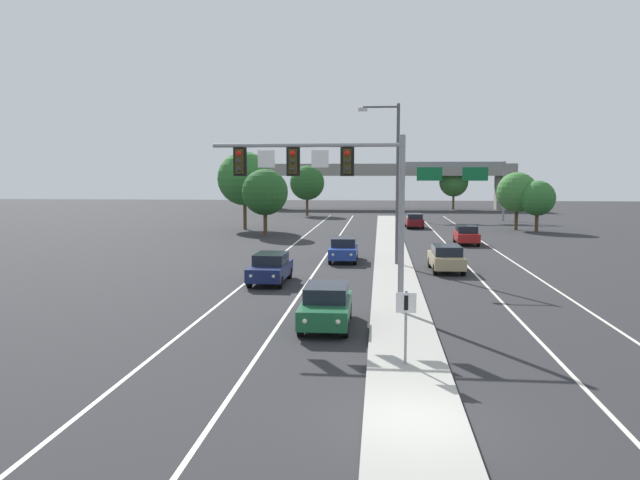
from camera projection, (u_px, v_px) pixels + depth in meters
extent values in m
plane|color=#28282B|center=(415.00, 425.00, 14.41)|extent=(260.00, 260.00, 0.00)
cube|color=#9E9B93|center=(396.00, 285.00, 32.23)|extent=(2.40, 110.00, 0.15)
cube|color=silver|center=(319.00, 266.00, 39.61)|extent=(0.14, 100.00, 0.01)
cube|color=silver|center=(469.00, 268.00, 38.72)|extent=(0.14, 100.00, 0.01)
cube|color=silver|center=(268.00, 265.00, 39.93)|extent=(0.14, 100.00, 0.01)
cube|color=silver|center=(524.00, 269.00, 38.40)|extent=(0.14, 100.00, 0.01)
cylinder|color=gray|center=(401.00, 224.00, 25.31)|extent=(0.24, 0.24, 7.20)
cylinder|color=gray|center=(307.00, 145.00, 25.35)|extent=(7.74, 0.16, 0.16)
cube|color=black|center=(347.00, 161.00, 25.30)|extent=(0.56, 0.06, 1.20)
cube|color=#38330F|center=(347.00, 161.00, 25.26)|extent=(0.32, 0.32, 1.00)
sphere|color=red|center=(347.00, 153.00, 25.06)|extent=(0.22, 0.22, 0.22)
sphere|color=#282828|center=(347.00, 161.00, 25.09)|extent=(0.22, 0.22, 0.22)
sphere|color=#282828|center=(347.00, 169.00, 25.12)|extent=(0.22, 0.22, 0.22)
cube|color=black|center=(293.00, 161.00, 25.51)|extent=(0.56, 0.06, 1.20)
cube|color=#38330F|center=(293.00, 161.00, 25.47)|extent=(0.32, 0.32, 1.00)
sphere|color=red|center=(292.00, 153.00, 25.27)|extent=(0.22, 0.22, 0.22)
sphere|color=#282828|center=(293.00, 161.00, 25.30)|extent=(0.22, 0.22, 0.22)
sphere|color=#282828|center=(293.00, 169.00, 25.33)|extent=(0.22, 0.22, 0.22)
cube|color=black|center=(240.00, 161.00, 25.72)|extent=(0.56, 0.06, 1.20)
cube|color=#38330F|center=(240.00, 161.00, 25.68)|extent=(0.32, 0.32, 1.00)
sphere|color=red|center=(239.00, 153.00, 25.48)|extent=(0.22, 0.22, 0.22)
sphere|color=#282828|center=(239.00, 161.00, 25.51)|extent=(0.22, 0.22, 0.22)
sphere|color=#282828|center=(239.00, 169.00, 25.55)|extent=(0.22, 0.22, 0.22)
cube|color=white|center=(320.00, 159.00, 25.33)|extent=(0.70, 0.04, 0.70)
cube|color=white|center=(266.00, 159.00, 25.55)|extent=(0.70, 0.04, 0.70)
cylinder|color=gray|center=(406.00, 327.00, 18.47)|extent=(0.08, 0.08, 2.20)
cube|color=white|center=(406.00, 303.00, 18.36)|extent=(0.60, 0.03, 0.60)
cube|color=black|center=(406.00, 303.00, 18.34)|extent=(0.12, 0.01, 0.44)
cylinder|color=#4C4C51|center=(398.00, 185.00, 39.02)|extent=(0.20, 0.20, 10.00)
cylinder|color=#4C4C51|center=(381.00, 107.00, 38.63)|extent=(2.20, 0.12, 0.12)
cube|color=#B7B7B2|center=(363.00, 110.00, 38.75)|extent=(0.56, 0.28, 0.20)
cube|color=#195633|center=(326.00, 309.00, 23.67)|extent=(1.85, 4.42, 0.70)
cube|color=black|center=(326.00, 292.00, 23.82)|extent=(1.61, 2.39, 0.56)
sphere|color=#EAE5C6|center=(338.00, 322.00, 21.46)|extent=(0.18, 0.18, 0.18)
sphere|color=#EAE5C6|center=(305.00, 321.00, 21.55)|extent=(0.18, 0.18, 0.18)
cylinder|color=black|center=(345.00, 328.00, 22.15)|extent=(0.23, 0.64, 0.64)
cylinder|color=black|center=(301.00, 328.00, 22.29)|extent=(0.23, 0.64, 0.64)
cylinder|color=black|center=(349.00, 310.00, 25.12)|extent=(0.23, 0.64, 0.64)
cylinder|color=black|center=(309.00, 310.00, 25.26)|extent=(0.23, 0.64, 0.64)
cube|color=#141E4C|center=(270.00, 271.00, 33.31)|extent=(1.85, 4.42, 0.70)
cube|color=black|center=(271.00, 258.00, 33.46)|extent=(1.61, 2.40, 0.56)
sphere|color=#EAE5C6|center=(273.00, 276.00, 31.09)|extent=(0.18, 0.18, 0.18)
sphere|color=#EAE5C6|center=(251.00, 276.00, 31.21)|extent=(0.18, 0.18, 0.18)
cylinder|color=black|center=(280.00, 282.00, 31.78)|extent=(0.23, 0.64, 0.64)
cylinder|color=black|center=(249.00, 282.00, 31.95)|extent=(0.23, 0.64, 0.64)
cylinder|color=black|center=(289.00, 273.00, 34.74)|extent=(0.23, 0.64, 0.64)
cylinder|color=black|center=(261.00, 272.00, 34.92)|extent=(0.23, 0.64, 0.64)
cube|color=navy|center=(344.00, 251.00, 41.72)|extent=(1.84, 4.42, 0.70)
cube|color=black|center=(344.00, 242.00, 41.87)|extent=(1.61, 2.39, 0.56)
sphere|color=#EAE5C6|center=(351.00, 255.00, 39.50)|extent=(0.18, 0.18, 0.18)
sphere|color=#EAE5C6|center=(333.00, 255.00, 39.60)|extent=(0.18, 0.18, 0.18)
cylinder|color=black|center=(355.00, 260.00, 40.20)|extent=(0.23, 0.64, 0.64)
cylinder|color=black|center=(330.00, 259.00, 40.34)|extent=(0.23, 0.64, 0.64)
cylinder|color=black|center=(356.00, 254.00, 43.17)|extent=(0.23, 0.64, 0.64)
cylinder|color=black|center=(333.00, 254.00, 43.31)|extent=(0.23, 0.64, 0.64)
cube|color=tan|center=(446.00, 260.00, 37.42)|extent=(1.91, 4.44, 0.70)
cube|color=black|center=(447.00, 250.00, 37.14)|extent=(1.64, 2.41, 0.56)
sphere|color=#EAE5C6|center=(432.00, 255.00, 39.62)|extent=(0.18, 0.18, 0.18)
sphere|color=#EAE5C6|center=(451.00, 255.00, 39.54)|extent=(0.18, 0.18, 0.18)
cylinder|color=black|center=(430.00, 262.00, 39.00)|extent=(0.24, 0.65, 0.64)
cylinder|color=black|center=(456.00, 263.00, 38.89)|extent=(0.24, 0.65, 0.64)
cylinder|color=black|center=(435.00, 269.00, 36.03)|extent=(0.24, 0.65, 0.64)
cylinder|color=black|center=(463.00, 270.00, 35.91)|extent=(0.24, 0.65, 0.64)
cube|color=maroon|center=(466.00, 236.00, 52.07)|extent=(1.88, 4.43, 0.70)
cube|color=black|center=(467.00, 229.00, 51.79)|extent=(1.63, 2.40, 0.56)
sphere|color=#EAE5C6|center=(456.00, 233.00, 54.29)|extent=(0.18, 0.18, 0.18)
sphere|color=#EAE5C6|center=(470.00, 233.00, 54.15)|extent=(0.18, 0.18, 0.18)
cylinder|color=black|center=(455.00, 239.00, 53.68)|extent=(0.23, 0.64, 0.64)
cylinder|color=black|center=(473.00, 239.00, 53.50)|extent=(0.23, 0.64, 0.64)
cylinder|color=black|center=(458.00, 242.00, 50.72)|extent=(0.23, 0.64, 0.64)
cylinder|color=black|center=(478.00, 242.00, 50.53)|extent=(0.23, 0.64, 0.64)
cube|color=#5B0F14|center=(414.00, 222.00, 68.18)|extent=(1.91, 4.44, 0.70)
cube|color=black|center=(415.00, 216.00, 67.89)|extent=(1.64, 2.41, 0.56)
sphere|color=#EAE5C6|center=(408.00, 220.00, 70.38)|extent=(0.18, 0.18, 0.18)
sphere|color=#EAE5C6|center=(418.00, 220.00, 70.29)|extent=(0.18, 0.18, 0.18)
cylinder|color=black|center=(406.00, 224.00, 69.76)|extent=(0.24, 0.65, 0.64)
cylinder|color=black|center=(420.00, 224.00, 69.64)|extent=(0.24, 0.65, 0.64)
cylinder|color=black|center=(408.00, 226.00, 66.78)|extent=(0.24, 0.65, 0.64)
cylinder|color=black|center=(423.00, 226.00, 66.67)|extent=(0.24, 0.65, 0.64)
cylinder|color=gray|center=(400.00, 191.00, 80.15)|extent=(0.28, 0.28, 7.50)
cylinder|color=gray|center=(504.00, 191.00, 78.91)|extent=(0.28, 0.28, 7.50)
cube|color=gray|center=(452.00, 164.00, 79.19)|extent=(13.00, 0.36, 0.70)
cube|color=#0F6033|center=(429.00, 174.00, 79.38)|extent=(3.20, 0.08, 1.70)
cube|color=#0F6033|center=(475.00, 174.00, 78.84)|extent=(3.20, 0.08, 1.70)
cube|color=gray|center=(386.00, 173.00, 105.78)|extent=(42.40, 6.40, 1.10)
cube|color=gray|center=(386.00, 166.00, 102.71)|extent=(42.40, 0.36, 0.90)
cube|color=gray|center=(274.00, 192.00, 107.97)|extent=(1.80, 2.40, 5.65)
cube|color=gray|center=(501.00, 193.00, 104.29)|extent=(1.80, 2.40, 5.65)
cylinder|color=#4C3823|center=(265.00, 223.00, 59.36)|extent=(0.36, 0.36, 2.39)
sphere|color=#235623|center=(265.00, 192.00, 59.06)|extent=(4.38, 4.38, 4.38)
cylinder|color=#4C3823|center=(245.00, 215.00, 66.35)|extent=(0.36, 0.36, 3.12)
sphere|color=#2D6B2D|center=(245.00, 178.00, 65.96)|extent=(5.71, 5.71, 5.71)
cylinder|color=#4C3823|center=(453.00, 202.00, 105.28)|extent=(0.36, 0.36, 2.64)
sphere|color=#387533|center=(454.00, 182.00, 104.95)|extent=(4.83, 4.83, 4.83)
cylinder|color=#4C3823|center=(516.00, 219.00, 65.55)|extent=(0.36, 0.36, 2.29)
sphere|color=#387533|center=(517.00, 192.00, 65.26)|extent=(4.19, 4.19, 4.19)
cylinder|color=#4C3823|center=(537.00, 222.00, 63.95)|extent=(0.36, 0.36, 1.97)
sphere|color=#2D6B2D|center=(537.00, 198.00, 63.70)|extent=(3.60, 3.60, 3.60)
cylinder|color=#4C3823|center=(307.00, 206.00, 89.36)|extent=(0.36, 0.36, 2.70)
sphere|color=#235623|center=(307.00, 183.00, 89.01)|extent=(4.94, 4.94, 4.94)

